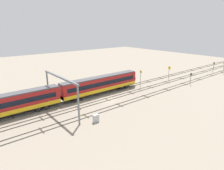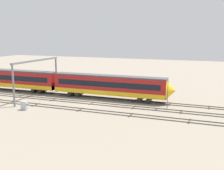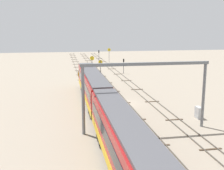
% 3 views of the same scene
% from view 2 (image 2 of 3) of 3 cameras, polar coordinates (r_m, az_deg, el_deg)
% --- Properties ---
extents(ground_plane, '(194.59, 194.59, 0.00)m').
position_cam_2_polar(ground_plane, '(53.74, -4.26, -3.84)').
color(ground_plane, gray).
extents(track_near_foreground, '(178.59, 2.40, 0.16)m').
position_cam_2_polar(track_near_foreground, '(49.56, -6.61, -5.03)').
color(track_near_foreground, '#59544C').
rests_on(track_near_foreground, ground).
extents(track_second_near, '(178.59, 2.40, 0.16)m').
position_cam_2_polar(track_second_near, '(53.73, -4.26, -3.76)').
color(track_second_near, '#59544C').
rests_on(track_second_near, ground).
extents(track_with_train, '(178.59, 2.40, 0.16)m').
position_cam_2_polar(track_with_train, '(57.99, -2.26, -2.68)').
color(track_with_train, '#59544C').
rests_on(track_with_train, ground).
extents(overhead_gantry, '(0.40, 15.15, 8.12)m').
position_cam_2_polar(overhead_gantry, '(58.89, -15.24, 2.99)').
color(overhead_gantry, slate).
rests_on(overhead_gantry, ground).
extents(speed_sign_near_foreground, '(0.14, 0.83, 5.39)m').
position_cam_2_polar(speed_sign_near_foreground, '(50.48, 11.45, -1.00)').
color(speed_sign_near_foreground, '#4C4C51').
rests_on(speed_sign_near_foreground, ground).
extents(relay_cabinet, '(1.20, 0.60, 1.56)m').
position_cam_2_polar(relay_cabinet, '(51.44, -17.64, -4.07)').
color(relay_cabinet, '#B2B7BC').
rests_on(relay_cabinet, ground).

